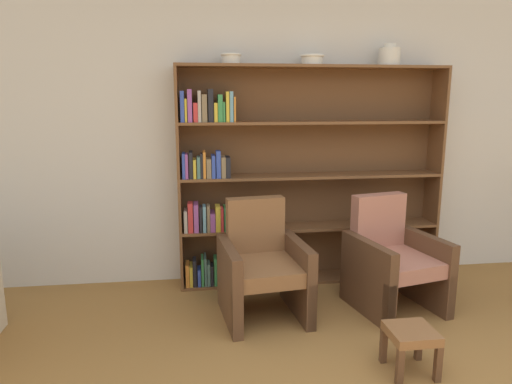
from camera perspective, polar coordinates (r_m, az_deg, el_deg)
wall_back at (r=4.43m, az=7.37°, el=7.02°), size 12.00×0.06×2.75m
bookshelf at (r=4.25m, az=3.95°, el=1.85°), size 2.45×0.30×2.01m
bowl_copper at (r=4.11m, az=-3.12°, el=16.37°), size 0.18×0.18×0.09m
bowl_slate at (r=4.23m, az=7.04°, el=16.16°), size 0.21×0.21×0.09m
vase_tall at (r=4.46m, az=16.34°, el=15.97°), size 0.19×0.19×0.19m
armchair_leather at (r=3.70m, az=0.77°, el=-9.30°), size 0.71×0.75×0.92m
armchair_cushioned at (r=4.00m, az=16.66°, el=-8.19°), size 0.78×0.81×0.92m
footstool at (r=3.19m, az=18.80°, el=-16.91°), size 0.29×0.29×0.30m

